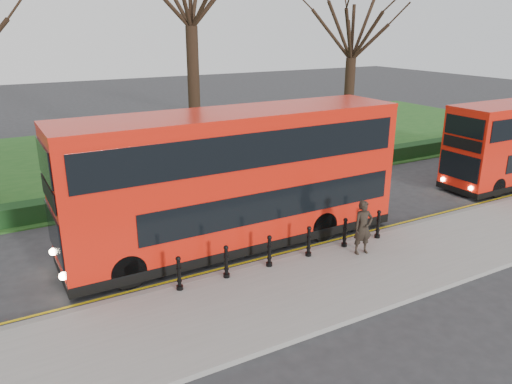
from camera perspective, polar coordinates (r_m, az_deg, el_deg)
ground at (r=17.32m, az=0.16°, el=-6.86°), size 120.00×120.00×0.00m
pavement at (r=15.04m, az=5.91°, el=-10.85°), size 60.00×4.00×0.15m
kerb at (r=16.51m, az=1.89°, el=-7.93°), size 60.00×0.25×0.16m
grass_verge at (r=30.54m, az=-13.90°, el=3.99°), size 60.00×18.00×0.06m
hedge at (r=22.92m, az=-8.26°, el=0.49°), size 60.00×0.90×0.80m
yellow_line_outer at (r=16.77m, az=1.35°, el=-7.74°), size 60.00×0.10×0.01m
yellow_line_inner at (r=16.93m, az=1.00°, el=-7.48°), size 60.00×0.10×0.01m
tree_right at (r=30.75m, az=11.03°, el=18.16°), size 6.51×6.51×10.17m
bollard_row at (r=16.20m, az=3.84°, el=-6.25°), size 7.71×0.15×1.00m
bus_lead at (r=17.08m, az=-2.38°, el=1.36°), size 11.92×2.73×4.74m
pedestrian at (r=16.90m, az=12.15°, el=-3.97°), size 0.74×0.55×1.85m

